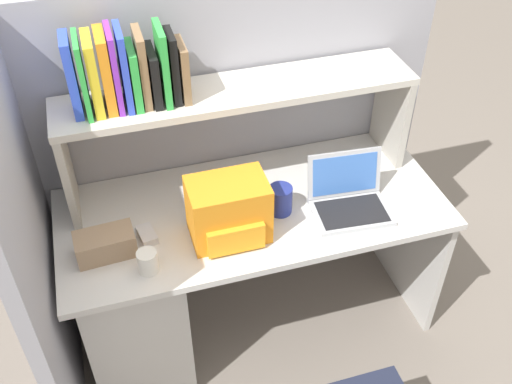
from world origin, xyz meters
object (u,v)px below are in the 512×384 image
object	(u,v)px
backpack	(229,211)
computer_mouse	(147,235)
laptop	(349,198)
tissue_box	(105,244)
snack_canister	(280,200)
paper_cup	(148,262)

from	to	relation	value
backpack	computer_mouse	size ratio (longest dim) A/B	2.88
laptop	tissue_box	world-z (taller)	laptop
laptop	snack_canister	size ratio (longest dim) A/B	2.70
computer_mouse	snack_canister	xyz separation A→B (m)	(0.55, -0.00, 0.04)
laptop	tissue_box	bearing A→B (deg)	179.03
laptop	paper_cup	xyz separation A→B (m)	(-0.84, -0.11, -0.01)
backpack	snack_canister	xyz separation A→B (m)	(0.23, 0.07, -0.06)
computer_mouse	tissue_box	distance (m)	0.17
backpack	snack_canister	world-z (taller)	backpack
laptop	backpack	distance (m)	0.51
backpack	tissue_box	xyz separation A→B (m)	(-0.47, 0.03, -0.07)
computer_mouse	paper_cup	world-z (taller)	paper_cup
backpack	snack_canister	bearing A→B (deg)	17.52
computer_mouse	tissue_box	bearing A→B (deg)	-175.87
computer_mouse	tissue_box	xyz separation A→B (m)	(-0.16, -0.04, 0.03)
laptop	paper_cup	size ratio (longest dim) A/B	3.67
backpack	snack_canister	size ratio (longest dim) A/B	2.46
paper_cup	computer_mouse	bearing A→B (deg)	83.40
tissue_box	backpack	bearing A→B (deg)	-7.43
tissue_box	snack_canister	distance (m)	0.71
tissue_box	laptop	bearing A→B (deg)	-4.43
laptop	computer_mouse	bearing A→B (deg)	175.99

